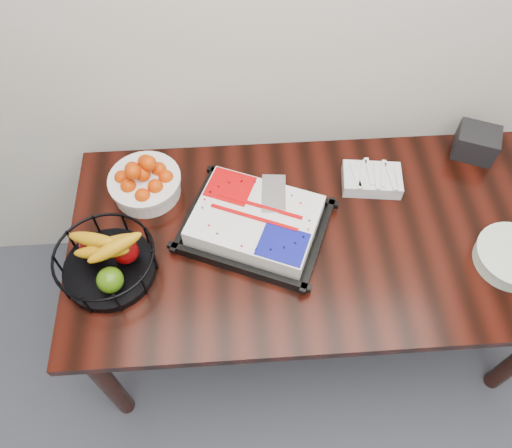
{
  "coord_description": "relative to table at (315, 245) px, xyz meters",
  "views": [
    {
      "loc": [
        -0.29,
        1.04,
        2.27
      ],
      "look_at": [
        -0.22,
        2.0,
        0.83
      ],
      "focal_mm": 35.0,
      "sensor_mm": 36.0,
      "label": 1
    }
  ],
  "objects": [
    {
      "name": "plate_stack",
      "position": [
        0.65,
        -0.16,
        0.12
      ],
      "size": [
        0.25,
        0.25,
        0.06
      ],
      "color": "white",
      "rests_on": "table"
    },
    {
      "name": "napkin_box",
      "position": [
        0.68,
        0.35,
        0.14
      ],
      "size": [
        0.2,
        0.19,
        0.11
      ],
      "primitive_type": "cube",
      "rotation": [
        0.0,
        0.0,
        -0.4
      ],
      "color": "black",
      "rests_on": "table"
    },
    {
      "name": "fruit_basket",
      "position": [
        -0.73,
        -0.11,
        0.16
      ],
      "size": [
        0.34,
        0.34,
        0.18
      ],
      "color": "black",
      "rests_on": "table"
    },
    {
      "name": "fork_bag",
      "position": [
        0.23,
        0.21,
        0.12
      ],
      "size": [
        0.24,
        0.17,
        0.06
      ],
      "color": "silver",
      "rests_on": "table"
    },
    {
      "name": "table",
      "position": [
        0.0,
        0.0,
        0.0
      ],
      "size": [
        1.8,
        0.9,
        0.75
      ],
      "color": "black",
      "rests_on": "ground"
    },
    {
      "name": "cake_tray",
      "position": [
        -0.22,
        0.03,
        0.13
      ],
      "size": [
        0.6,
        0.55,
        0.1
      ],
      "color": "black",
      "rests_on": "table"
    },
    {
      "name": "tangerine_bowl",
      "position": [
        -0.63,
        0.23,
        0.16
      ],
      "size": [
        0.27,
        0.27,
        0.17
      ],
      "color": "white",
      "rests_on": "table"
    }
  ]
}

